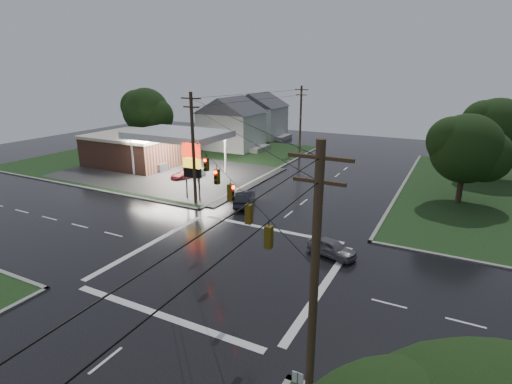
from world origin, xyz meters
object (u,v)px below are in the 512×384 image
at_px(pylon_sign, 192,162).
at_px(car_pump, 186,174).
at_px(car_north, 245,198).
at_px(house_far, 259,115).
at_px(utility_pole_se, 314,287).
at_px(tree_ne_far, 498,129).
at_px(tree_nw_behind, 147,111).
at_px(car_crossing, 332,248).
at_px(house_near, 232,122).
at_px(tree_ne_near, 468,149).
at_px(utility_pole_n, 301,119).
at_px(gas_station, 142,148).
at_px(utility_pole_nw, 193,148).

relative_size(pylon_sign, car_pump, 1.45).
bearing_deg(car_north, house_far, -85.53).
height_order(utility_pole_se, tree_ne_far, utility_pole_se).
xyz_separation_m(tree_nw_behind, car_crossing, (40.00, -25.52, -5.55)).
distance_m(house_near, tree_ne_near, 37.80).
bearing_deg(utility_pole_se, tree_ne_far, 80.02).
xyz_separation_m(tree_ne_far, car_pump, (-33.36, -17.05, -5.58)).
bearing_deg(utility_pole_n, gas_station, -131.47).
distance_m(tree_ne_near, tree_ne_far, 12.39).
bearing_deg(house_far, utility_pole_nw, -72.08).
bearing_deg(car_crossing, tree_nw_behind, 73.35).
bearing_deg(car_north, utility_pole_se, 104.06).
relative_size(utility_pole_nw, tree_ne_far, 1.12).
height_order(pylon_sign, house_near, house_near).
bearing_deg(car_crossing, house_near, 56.58).
bearing_deg(house_far, car_crossing, -57.15).
distance_m(gas_station, car_pump, 10.05).
bearing_deg(pylon_sign, tree_nw_behind, 140.13).
bearing_deg(car_north, tree_nw_behind, -53.21).
xyz_separation_m(utility_pole_nw, car_north, (4.59, 1.92, -4.96)).
relative_size(utility_pole_se, tree_ne_far, 1.12).
distance_m(pylon_sign, car_pump, 9.26).
relative_size(house_far, tree_ne_near, 1.23).
bearing_deg(house_near, utility_pole_se, -56.21).
distance_m(house_far, tree_ne_far, 41.57).
bearing_deg(utility_pole_nw, car_pump, 132.05).
distance_m(utility_pole_se, tree_ne_near, 31.83).
relative_size(utility_pole_nw, car_pump, 2.66).
xyz_separation_m(utility_pole_n, tree_nw_behind, (-24.34, -8.01, 0.71)).
bearing_deg(house_far, gas_station, -97.50).
height_order(house_near, tree_ne_far, tree_ne_far).
bearing_deg(pylon_sign, gas_station, 148.78).
xyz_separation_m(pylon_sign, tree_ne_near, (24.64, 11.49, 1.55)).
xyz_separation_m(pylon_sign, utility_pole_n, (1.00, 27.50, 1.46)).
bearing_deg(utility_pole_nw, tree_ne_far, 42.59).
relative_size(utility_pole_se, car_pump, 2.66).
bearing_deg(tree_ne_far, gas_station, -161.54).
height_order(tree_ne_near, car_crossing, tree_ne_near).
xyz_separation_m(tree_ne_near, car_north, (-19.05, -10.58, -4.80)).
distance_m(tree_ne_near, car_crossing, 19.88).
relative_size(tree_ne_far, car_pump, 2.37).
bearing_deg(pylon_sign, house_far, 106.98).
bearing_deg(house_far, tree_ne_far, -19.71).
xyz_separation_m(gas_station, pylon_sign, (15.18, -9.20, 1.46)).
xyz_separation_m(utility_pole_n, house_near, (-11.45, -2.00, -1.06)).
distance_m(tree_ne_far, car_north, 32.03).
bearing_deg(tree_nw_behind, pylon_sign, -39.87).
relative_size(gas_station, utility_pole_se, 2.38).
bearing_deg(tree_nw_behind, utility_pole_nw, -40.10).
bearing_deg(tree_ne_far, utility_pole_nw, -137.41).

